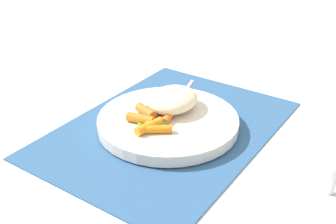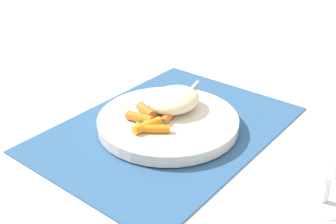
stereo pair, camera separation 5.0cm
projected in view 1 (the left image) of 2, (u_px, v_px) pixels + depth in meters
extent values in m
plane|color=white|center=(168.00, 129.00, 0.77)|extent=(2.40, 2.40, 0.00)
cube|color=#2D5684|center=(168.00, 128.00, 0.77)|extent=(0.46, 0.33, 0.01)
cylinder|color=silver|center=(168.00, 122.00, 0.76)|extent=(0.25, 0.25, 0.02)
ellipsoid|color=beige|center=(173.00, 99.00, 0.78)|extent=(0.10, 0.09, 0.04)
cylinder|color=orange|center=(147.00, 123.00, 0.73)|extent=(0.03, 0.04, 0.01)
cylinder|color=orange|center=(151.00, 127.00, 0.71)|extent=(0.06, 0.03, 0.02)
cylinder|color=orange|center=(158.00, 129.00, 0.71)|extent=(0.04, 0.05, 0.01)
cylinder|color=orange|center=(140.00, 119.00, 0.73)|extent=(0.03, 0.05, 0.02)
cylinder|color=orange|center=(169.00, 116.00, 0.74)|extent=(0.05, 0.03, 0.01)
cylinder|color=orange|center=(146.00, 111.00, 0.76)|extent=(0.03, 0.05, 0.02)
sphere|color=green|center=(160.00, 112.00, 0.76)|extent=(0.01, 0.01, 0.01)
sphere|color=green|center=(157.00, 126.00, 0.72)|extent=(0.01, 0.01, 0.01)
sphere|color=#55B23E|center=(146.00, 108.00, 0.78)|extent=(0.01, 0.01, 0.01)
sphere|color=#55B630|center=(140.00, 126.00, 0.72)|extent=(0.01, 0.01, 0.01)
sphere|color=#438F46|center=(165.00, 124.00, 0.73)|extent=(0.01, 0.01, 0.01)
sphere|color=green|center=(153.00, 123.00, 0.73)|extent=(0.01, 0.01, 0.01)
sphere|color=#449136|center=(152.00, 107.00, 0.78)|extent=(0.01, 0.01, 0.01)
sphere|color=#5BA839|center=(155.00, 130.00, 0.71)|extent=(0.01, 0.01, 0.01)
sphere|color=green|center=(164.00, 124.00, 0.73)|extent=(0.01, 0.01, 0.01)
sphere|color=#519338|center=(148.00, 123.00, 0.73)|extent=(0.01, 0.01, 0.01)
sphere|color=green|center=(152.00, 126.00, 0.72)|extent=(0.01, 0.01, 0.01)
cube|color=silver|center=(162.00, 123.00, 0.73)|extent=(0.05, 0.03, 0.01)
cube|color=silver|center=(181.00, 98.00, 0.82)|extent=(0.16, 0.05, 0.01)
cylinder|color=silver|center=(330.00, 194.00, 0.61)|extent=(0.07, 0.07, 0.00)
cylinder|color=silver|center=(334.00, 175.00, 0.59)|extent=(0.01, 0.01, 0.06)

